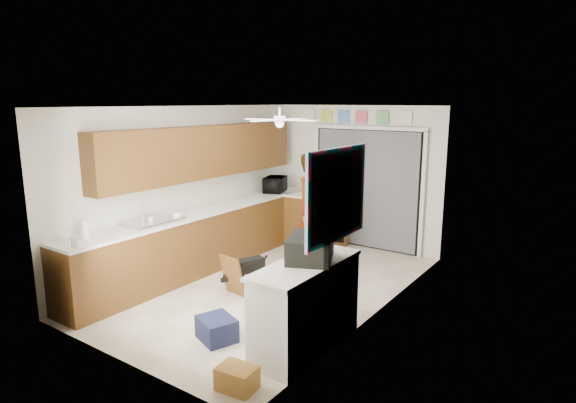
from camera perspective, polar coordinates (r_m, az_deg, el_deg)
The scene contains 41 objects.
floor at distance 6.96m, azimuth -1.91°, elevation -9.87°, with size 5.00×5.00×0.00m, color beige.
ceiling at distance 6.46m, azimuth -2.07°, elevation 11.19°, with size 5.00×5.00×0.00m, color white.
wall_back at distance 8.69m, azimuth 7.96°, elevation 2.97°, with size 3.20×3.20×0.00m, color white.
wall_front at distance 4.89m, azimuth -19.90°, elevation -4.57°, with size 3.20×3.20×0.00m, color white.
wall_left at distance 7.65m, azimuth -11.63°, elevation 1.64°, with size 5.00×5.00×0.00m, color white.
wall_right at distance 5.80m, azimuth 10.77°, elevation -1.55°, with size 5.00×5.00×0.00m, color white.
left_base_cabinets at distance 7.62m, azimuth -9.82°, elevation -4.51°, with size 0.60×4.80×0.90m, color brown.
left_countertop at distance 7.50m, azimuth -9.89°, elevation -1.08°, with size 0.62×4.80×0.04m, color white.
upper_cabinets at distance 7.60m, azimuth -9.87°, elevation 5.83°, with size 0.32×4.00×0.80m, color brown.
sink_basin at distance 6.84m, azimuth -15.79°, elevation -2.30°, with size 0.50×0.76×0.06m, color silver.
faucet at distance 6.96m, azimuth -16.83°, elevation -1.31°, with size 0.03×0.03×0.22m, color silver.
peninsula_base at distance 8.66m, azimuth 3.35°, elevation -2.36°, with size 1.00×0.60×0.90m, color brown.
peninsula_top at distance 8.56m, azimuth 3.39°, elevation 0.69°, with size 1.04×0.64×0.04m, color white.
back_opening_recess at distance 8.59m, azimuth 9.31°, elevation 1.47°, with size 2.00×0.06×2.10m, color black.
curtain_panel at distance 8.56m, azimuth 9.20°, elevation 1.43°, with size 1.90×0.03×2.05m, color slate.
door_trim_left at distance 9.05m, azimuth 3.40°, elevation 2.13°, with size 0.06×0.04×2.10m, color white.
door_trim_right at distance 8.18m, azimuth 15.66°, elevation 0.67°, with size 0.06×0.04×2.10m, color white.
door_trim_head at distance 8.44m, azimuth 9.47°, elevation 8.61°, with size 2.10×0.04×0.06m, color white.
header_frame_0 at distance 8.86m, azimuth 4.56°, elevation 10.04°, with size 0.22×0.02×0.22m, color #C2D246.
header_frame_1 at distance 8.69m, azimuth 6.58°, elevation 9.96°, with size 0.22×0.02×0.22m, color #518DD8.
header_frame_2 at distance 8.53m, azimuth 8.67°, elevation 9.87°, with size 0.22×0.02×0.22m, color #D75068.
header_frame_3 at distance 8.36m, azimuth 11.17°, elevation 9.75°, with size 0.22×0.02×0.22m, color #5EA661.
header_frame_4 at distance 8.20m, azimuth 13.75°, elevation 9.60°, with size 0.22×0.02×0.22m, color white.
route66_sign at distance 9.04m, azimuth 2.61°, elevation 10.10°, with size 0.22×0.02×0.26m, color silver.
right_counter_base at distance 5.16m, azimuth 2.17°, elevation -12.45°, with size 0.50×1.40×0.90m, color white.
right_counter_top at distance 4.99m, azimuth 2.12°, elevation -7.50°, with size 0.54×1.44×0.04m, color white.
abstract_painting at distance 4.85m, azimuth 5.85°, elevation 0.81°, with size 0.03×1.15×0.95m, color #EA5696.
ceiling_fan at distance 6.63m, azimuth -1.00°, elevation 9.65°, with size 1.14×1.14×0.24m, color white.
microwave at distance 8.78m, azimuth -1.54°, elevation 2.04°, with size 0.50×0.34×0.28m, color black.
cup at distance 6.94m, azimuth -13.01°, elevation -1.66°, with size 0.12×0.12×0.10m, color white.
jar_a at distance 5.98m, azimuth -23.92°, elevation -4.43°, with size 0.09×0.09×0.12m, color silver.
jar_b at distance 6.75m, azimuth -15.96°, elevation -2.18°, with size 0.07×0.07×0.10m, color silver.
paper_towel_roll at distance 6.31m, azimuth -22.98°, elevation -3.02°, with size 0.11×0.11×0.23m, color white.
suitcase at distance 5.05m, azimuth 2.67°, elevation -5.51°, with size 0.45×0.59×0.25m, color black.
suitcase_rim at distance 5.08m, azimuth 2.66°, elevation -6.69°, with size 0.44×0.58×0.02m, color yellow.
suitcase_lid at distance 5.22m, azimuth 4.40°, elevation -2.10°, with size 0.42×0.03×0.50m, color black.
cardboard_box at distance 4.67m, azimuth -6.06°, elevation -20.09°, with size 0.34×0.26×0.22m, color #B18337.
navy_crate at distance 5.50m, azimuth -8.44°, elevation -14.70°, with size 0.41×0.34×0.25m, color #151936.
cabinet_door_panel at distance 6.55m, azimuth -6.59°, elevation -8.72°, with size 0.37×0.03×0.56m, color brown.
man at distance 7.51m, azimuth 2.96°, elevation -1.05°, with size 0.66×0.43×1.80m, color white.
dog at distance 6.84m, azimuth -4.59°, elevation -8.21°, with size 0.25×0.59×0.46m, color black.
Camera 1 is at (3.88, -5.17, 2.57)m, focal length 30.00 mm.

